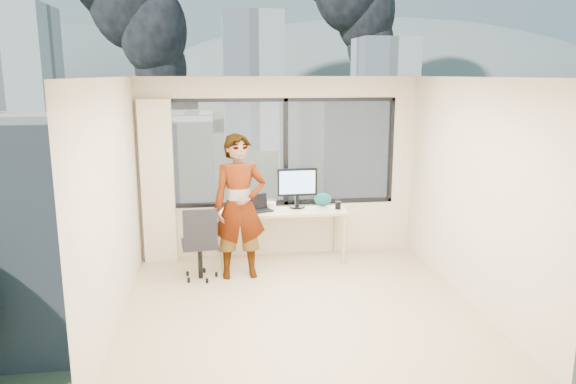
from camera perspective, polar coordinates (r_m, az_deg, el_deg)
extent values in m
cube|color=tan|center=(6.42, 1.22, -11.99)|extent=(4.00, 4.00, 0.01)
cube|color=white|center=(5.86, 1.34, 11.89)|extent=(4.00, 4.00, 0.01)
cube|color=beige|center=(4.12, 5.64, -6.76)|extent=(4.00, 0.01, 2.60)
cube|color=beige|center=(6.03, -17.84, -1.14)|extent=(0.01, 4.00, 2.60)
cube|color=beige|center=(6.61, 18.66, -0.06)|extent=(0.01, 4.00, 2.60)
cube|color=#F2E5BD|center=(7.85, -13.43, 0.99)|extent=(0.45, 0.14, 2.30)
cube|color=tan|center=(7.83, -0.65, -4.53)|extent=(1.80, 0.60, 0.75)
imported|color=#2D2D33|center=(7.11, -5.07, -1.54)|extent=(0.72, 0.50, 1.89)
cube|color=white|center=(7.95, -2.49, -1.18)|extent=(0.40, 0.36, 0.08)
cube|color=black|center=(7.63, -2.71, -2.03)|extent=(0.12, 0.08, 0.01)
cylinder|color=black|center=(7.80, 5.23, -1.39)|extent=(0.09, 0.09, 0.11)
ellipsoid|color=#0B4343|center=(7.95, 3.66, -0.79)|extent=(0.25, 0.13, 0.19)
cube|color=#515B3D|center=(126.88, -7.23, 4.62)|extent=(400.00, 400.00, 0.04)
cube|color=beige|center=(37.93, -19.75, -3.21)|extent=(16.00, 12.00, 14.00)
cube|color=silver|center=(46.46, 8.59, 1.40)|extent=(14.00, 13.00, 16.00)
cube|color=silver|center=(106.42, -26.77, 9.55)|extent=(14.00, 14.00, 28.00)
cube|color=silver|center=(126.11, -3.71, 11.48)|extent=(13.00, 13.00, 30.00)
cube|color=silver|center=(152.89, 9.96, 10.71)|extent=(15.00, 15.00, 26.00)
ellipsoid|color=slate|center=(341.46, 9.64, 9.29)|extent=(300.00, 220.00, 96.00)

